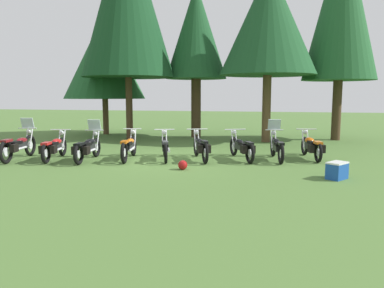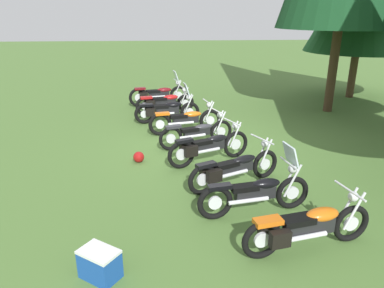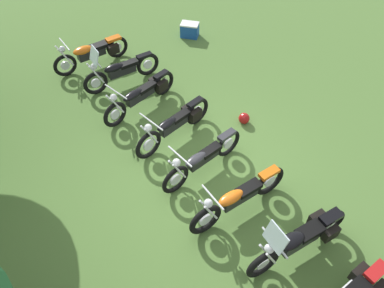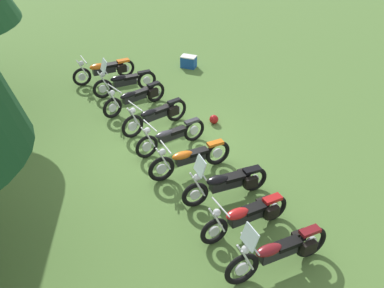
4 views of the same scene
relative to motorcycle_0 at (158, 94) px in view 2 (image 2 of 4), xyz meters
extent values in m
plane|color=#4C7033|center=(4.90, 1.10, -0.49)|extent=(80.00, 80.00, 0.00)
torus|color=black|center=(-0.16, 0.85, -0.10)|extent=(0.26, 0.78, 0.77)
cylinder|color=silver|center=(-0.16, 0.85, -0.10)|extent=(0.10, 0.30, 0.29)
torus|color=black|center=(0.15, -0.80, -0.10)|extent=(0.26, 0.78, 0.77)
cylinder|color=silver|center=(0.15, -0.80, -0.10)|extent=(0.10, 0.30, 0.29)
cube|color=black|center=(-0.01, 0.02, 0.00)|extent=(0.37, 0.86, 0.24)
ellipsoid|color=maroon|center=(-0.05, 0.25, 0.15)|extent=(0.38, 0.63, 0.19)
cube|color=black|center=(0.04, -0.20, 0.12)|extent=(0.36, 0.59, 0.10)
cube|color=maroon|center=(0.13, -0.72, 0.26)|extent=(0.28, 0.47, 0.08)
cylinder|color=silver|center=(-0.23, 0.77, 0.20)|extent=(0.11, 0.34, 0.65)
cylinder|color=silver|center=(-0.07, 0.80, 0.20)|extent=(0.11, 0.34, 0.65)
cylinder|color=silver|center=(-0.14, 0.71, 0.53)|extent=(0.66, 0.16, 0.04)
sphere|color=silver|center=(-0.15, 0.80, 0.41)|extent=(0.20, 0.20, 0.17)
cylinder|color=silver|center=(0.16, -0.13, -0.08)|extent=(0.23, 0.83, 0.08)
cube|color=silver|center=(-0.14, 0.73, 0.71)|extent=(0.46, 0.23, 0.39)
cube|color=black|center=(-0.06, -0.64, 0.00)|extent=(0.20, 0.34, 0.26)
cube|color=black|center=(0.28, -0.57, 0.00)|extent=(0.20, 0.34, 0.26)
torus|color=black|center=(1.03, 1.05, -0.15)|extent=(0.27, 0.69, 0.68)
cylinder|color=silver|center=(1.03, 1.05, -0.15)|extent=(0.11, 0.26, 0.25)
torus|color=black|center=(1.39, -0.51, -0.15)|extent=(0.27, 0.69, 0.68)
cylinder|color=silver|center=(1.39, -0.51, -0.15)|extent=(0.11, 0.26, 0.25)
cube|color=black|center=(1.21, 0.27, -0.04)|extent=(0.41, 0.82, 0.25)
ellipsoid|color=#B21919|center=(1.16, 0.48, 0.12)|extent=(0.41, 0.61, 0.19)
cube|color=black|center=(1.26, 0.06, 0.09)|extent=(0.38, 0.57, 0.10)
cube|color=#B21919|center=(1.38, -0.43, 0.17)|extent=(0.31, 0.48, 0.08)
cylinder|color=silver|center=(0.96, 0.97, 0.15)|extent=(0.12, 0.34, 0.65)
cylinder|color=silver|center=(1.13, 1.01, 0.15)|extent=(0.12, 0.34, 0.65)
cylinder|color=silver|center=(1.06, 0.91, 0.49)|extent=(0.70, 0.20, 0.04)
sphere|color=silver|center=(1.04, 1.00, 0.37)|extent=(0.20, 0.20, 0.17)
cylinder|color=silver|center=(1.39, 0.13, -0.13)|extent=(0.26, 0.79, 0.08)
cube|color=black|center=(1.17, -0.35, -0.05)|extent=(0.21, 0.34, 0.26)
cube|color=black|center=(1.53, -0.27, -0.05)|extent=(0.21, 0.34, 0.26)
torus|color=black|center=(2.33, 1.12, -0.14)|extent=(0.20, 0.69, 0.68)
cylinder|color=silver|center=(2.33, 1.12, -0.14)|extent=(0.08, 0.26, 0.25)
torus|color=black|center=(2.53, -0.46, -0.14)|extent=(0.20, 0.69, 0.68)
cylinder|color=silver|center=(2.53, -0.46, -0.14)|extent=(0.08, 0.26, 0.25)
cube|color=black|center=(2.43, 0.33, -0.03)|extent=(0.34, 0.81, 0.26)
ellipsoid|color=black|center=(2.40, 0.55, 0.13)|extent=(0.37, 0.60, 0.20)
cube|color=black|center=(2.46, 0.11, 0.10)|extent=(0.34, 0.56, 0.10)
cube|color=black|center=(2.52, -0.38, 0.17)|extent=(0.27, 0.46, 0.08)
cylinder|color=silver|center=(2.25, 1.05, 0.15)|extent=(0.09, 0.34, 0.65)
cylinder|color=silver|center=(2.42, 1.07, 0.15)|extent=(0.09, 0.34, 0.65)
cylinder|color=silver|center=(2.35, 0.98, 0.49)|extent=(0.66, 0.12, 0.04)
sphere|color=silver|center=(2.33, 1.07, 0.37)|extent=(0.19, 0.19, 0.17)
cylinder|color=silver|center=(2.60, 0.17, -0.12)|extent=(0.18, 0.79, 0.08)
cube|color=silver|center=(2.34, 1.00, 0.67)|extent=(0.46, 0.21, 0.39)
cube|color=black|center=(2.32, -0.29, -0.04)|extent=(0.18, 0.34, 0.26)
cube|color=black|center=(2.69, -0.24, -0.04)|extent=(0.18, 0.34, 0.26)
torus|color=black|center=(3.52, 1.69, -0.12)|extent=(0.26, 0.73, 0.73)
cylinder|color=silver|center=(3.52, 1.69, -0.12)|extent=(0.10, 0.28, 0.27)
torus|color=black|center=(3.84, 0.08, -0.12)|extent=(0.26, 0.73, 0.73)
cylinder|color=silver|center=(3.84, 0.08, -0.12)|extent=(0.10, 0.28, 0.27)
cube|color=black|center=(3.68, 0.88, -0.02)|extent=(0.36, 0.84, 0.23)
ellipsoid|color=#D16014|center=(3.64, 1.11, 0.12)|extent=(0.36, 0.62, 0.18)
cube|color=black|center=(3.72, 0.66, 0.09)|extent=(0.34, 0.58, 0.10)
cube|color=#D16014|center=(3.82, 0.16, 0.21)|extent=(0.27, 0.47, 0.08)
cylinder|color=silver|center=(3.46, 1.61, 0.17)|extent=(0.11, 0.34, 0.65)
cylinder|color=silver|center=(3.61, 1.64, 0.17)|extent=(0.11, 0.34, 0.65)
cylinder|color=silver|center=(3.55, 1.55, 0.51)|extent=(0.65, 0.16, 0.04)
sphere|color=silver|center=(3.53, 1.64, 0.39)|extent=(0.20, 0.20, 0.17)
cylinder|color=silver|center=(3.84, 0.73, -0.10)|extent=(0.24, 0.81, 0.08)
torus|color=black|center=(4.65, 1.86, -0.14)|extent=(0.31, 0.69, 0.69)
cylinder|color=silver|center=(4.65, 1.86, -0.14)|extent=(0.13, 0.27, 0.27)
torus|color=black|center=(5.15, 0.38, -0.14)|extent=(0.31, 0.69, 0.69)
cylinder|color=silver|center=(5.15, 0.38, -0.14)|extent=(0.13, 0.27, 0.27)
cube|color=black|center=(4.90, 1.12, -0.05)|extent=(0.42, 0.79, 0.21)
ellipsoid|color=#2D2D33|center=(4.83, 1.33, 0.08)|extent=(0.39, 0.59, 0.16)
cube|color=black|center=(4.97, 0.92, 0.05)|extent=(0.36, 0.56, 0.10)
cube|color=#2D2D33|center=(5.12, 0.46, 0.19)|extent=(0.30, 0.47, 0.08)
cylinder|color=silver|center=(4.61, 1.78, 0.16)|extent=(0.15, 0.33, 0.65)
cylinder|color=silver|center=(4.73, 1.83, 0.16)|extent=(0.15, 0.33, 0.65)
cylinder|color=silver|center=(4.70, 1.73, 0.49)|extent=(0.69, 0.26, 0.04)
sphere|color=silver|center=(4.67, 1.82, 0.37)|extent=(0.22, 0.22, 0.17)
cylinder|color=silver|center=(5.06, 0.99, -0.12)|extent=(0.32, 0.76, 0.08)
torus|color=black|center=(5.79, 2.07, -0.12)|extent=(0.37, 0.71, 0.73)
cylinder|color=silver|center=(5.79, 2.07, -0.12)|extent=(0.15, 0.28, 0.28)
torus|color=black|center=(6.40, 0.61, -0.12)|extent=(0.37, 0.71, 0.73)
cylinder|color=silver|center=(6.40, 0.61, -0.12)|extent=(0.15, 0.28, 0.28)
cube|color=black|center=(6.10, 1.34, -0.02)|extent=(0.46, 0.79, 0.24)
ellipsoid|color=black|center=(6.01, 1.54, 0.13)|extent=(0.41, 0.60, 0.19)
cube|color=black|center=(6.18, 1.14, 0.10)|extent=(0.39, 0.56, 0.10)
cube|color=black|center=(6.37, 0.68, 0.22)|extent=(0.31, 0.47, 0.08)
cylinder|color=silver|center=(5.76, 1.99, 0.17)|extent=(0.17, 0.33, 0.65)
cylinder|color=silver|center=(5.88, 2.04, 0.17)|extent=(0.17, 0.33, 0.65)
cylinder|color=silver|center=(5.85, 1.94, 0.51)|extent=(0.71, 0.32, 0.04)
sphere|color=silver|center=(5.81, 2.03, 0.39)|extent=(0.22, 0.22, 0.17)
cylinder|color=silver|center=(6.26, 1.22, -0.10)|extent=(0.37, 0.76, 0.08)
cube|color=black|center=(6.19, 0.74, -0.02)|extent=(0.25, 0.35, 0.26)
cube|color=black|center=(6.45, 0.85, -0.02)|extent=(0.25, 0.35, 0.26)
torus|color=black|center=(7.10, 2.50, -0.14)|extent=(0.38, 0.67, 0.69)
cylinder|color=silver|center=(7.10, 2.50, -0.14)|extent=(0.15, 0.26, 0.26)
torus|color=black|center=(7.80, 0.98, -0.14)|extent=(0.38, 0.67, 0.69)
cylinder|color=silver|center=(7.80, 0.98, -0.14)|extent=(0.15, 0.26, 0.26)
cube|color=black|center=(7.45, 1.74, -0.04)|extent=(0.51, 0.83, 0.23)
ellipsoid|color=black|center=(7.35, 1.95, 0.10)|extent=(0.45, 0.63, 0.18)
cube|color=black|center=(7.54, 1.53, 0.07)|extent=(0.42, 0.59, 0.10)
cube|color=black|center=(7.76, 1.05, 0.18)|extent=(0.33, 0.47, 0.08)
cylinder|color=silver|center=(7.06, 2.42, 0.15)|extent=(0.18, 0.32, 0.65)
cylinder|color=silver|center=(7.18, 2.48, 0.15)|extent=(0.18, 0.32, 0.65)
cylinder|color=silver|center=(7.15, 2.38, 0.49)|extent=(0.72, 0.36, 0.04)
sphere|color=silver|center=(7.12, 2.46, 0.37)|extent=(0.23, 0.23, 0.17)
cylinder|color=silver|center=(7.63, 1.62, -0.12)|extent=(0.42, 0.79, 0.08)
cube|color=black|center=(7.58, 1.10, -0.04)|extent=(0.26, 0.35, 0.26)
cube|color=black|center=(7.84, 1.22, -0.04)|extent=(0.26, 0.35, 0.26)
torus|color=black|center=(8.50, 2.66, -0.14)|extent=(0.22, 0.69, 0.68)
cylinder|color=silver|center=(8.50, 2.66, -0.14)|extent=(0.09, 0.26, 0.26)
torus|color=black|center=(8.77, 1.11, -0.14)|extent=(0.22, 0.69, 0.68)
cylinder|color=silver|center=(8.77, 1.11, -0.14)|extent=(0.09, 0.26, 0.26)
cube|color=black|center=(8.64, 1.88, -0.03)|extent=(0.32, 0.80, 0.25)
ellipsoid|color=black|center=(8.60, 2.09, 0.12)|extent=(0.32, 0.59, 0.20)
cube|color=black|center=(8.68, 1.67, 0.09)|extent=(0.30, 0.55, 0.10)
cube|color=black|center=(8.76, 1.18, 0.17)|extent=(0.24, 0.46, 0.08)
cylinder|color=silver|center=(8.45, 2.59, 0.15)|extent=(0.10, 0.34, 0.65)
cylinder|color=silver|center=(8.58, 2.61, 0.15)|extent=(0.10, 0.34, 0.65)
cylinder|color=silver|center=(8.53, 2.52, 0.49)|extent=(0.62, 0.14, 0.04)
sphere|color=silver|center=(8.51, 2.61, 0.37)|extent=(0.20, 0.20, 0.17)
cylinder|color=silver|center=(8.78, 1.73, -0.12)|extent=(0.21, 0.78, 0.08)
cube|color=silver|center=(8.53, 2.54, 0.67)|extent=(0.46, 0.23, 0.39)
torus|color=black|center=(9.64, 3.27, -0.15)|extent=(0.24, 0.68, 0.67)
cylinder|color=silver|center=(9.64, 3.27, -0.15)|extent=(0.10, 0.26, 0.26)
torus|color=black|center=(9.96, 1.67, -0.15)|extent=(0.24, 0.68, 0.67)
cylinder|color=silver|center=(9.96, 1.67, -0.15)|extent=(0.10, 0.26, 0.26)
cube|color=black|center=(9.80, 2.47, -0.03)|extent=(0.39, 0.84, 0.26)
ellipsoid|color=#D16014|center=(9.76, 2.69, 0.13)|extent=(0.40, 0.62, 0.20)
cube|color=black|center=(9.85, 2.25, 0.10)|extent=(0.38, 0.58, 0.10)
cube|color=#D16014|center=(9.95, 1.75, 0.17)|extent=(0.30, 0.47, 0.08)
cylinder|color=silver|center=(9.56, 3.19, 0.15)|extent=(0.11, 0.34, 0.65)
cylinder|color=silver|center=(9.73, 3.23, 0.15)|extent=(0.11, 0.34, 0.65)
cylinder|color=silver|center=(9.66, 3.13, 0.49)|extent=(0.72, 0.18, 0.04)
sphere|color=silver|center=(9.65, 3.22, 0.37)|extent=(0.20, 0.20, 0.17)
cylinder|color=silver|center=(9.98, 2.32, -0.13)|extent=(0.24, 0.81, 0.08)
cube|color=black|center=(9.74, 1.83, -0.05)|extent=(0.20, 0.34, 0.26)
cube|color=black|center=(10.11, 1.90, -0.05)|extent=(0.20, 0.34, 0.26)
cylinder|color=#4C3823|center=(-0.90, 8.61, 0.52)|extent=(0.32, 0.32, 2.02)
cylinder|color=#42301E|center=(1.38, 6.57, 1.05)|extent=(0.33, 0.33, 3.08)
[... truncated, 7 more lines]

